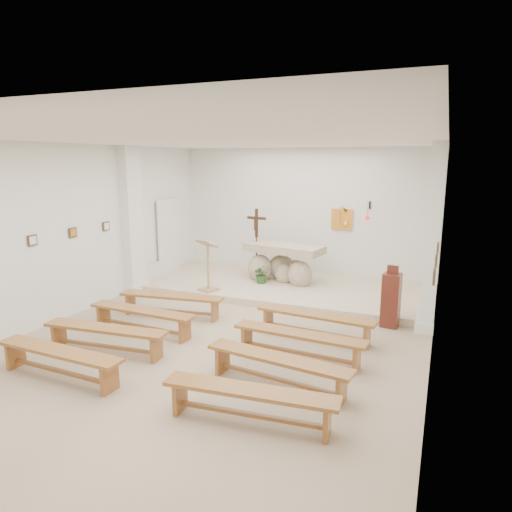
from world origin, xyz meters
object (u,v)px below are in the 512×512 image
at_px(altar, 283,266).
at_px(bench_left_second, 142,315).
at_px(crucifix_stand, 256,238).
at_px(bench_left_third, 105,334).
at_px(bench_right_front, 315,320).
at_px(lectern, 208,265).
at_px(bench_left_fourth, 59,357).
at_px(donation_pedestal, 391,300).
at_px(bench_right_fourth, 250,398).
at_px(bench_left_front, 172,300).
at_px(bench_right_third, 278,364).
at_px(bench_right_second, 299,339).

bearing_deg(altar, bench_left_second, -98.50).
distance_m(crucifix_stand, bench_left_third, 5.28).
bearing_deg(bench_right_front, lectern, 158.38).
xyz_separation_m(lectern, bench_left_fourth, (-0.02, -4.52, -0.42)).
bearing_deg(lectern, bench_left_fourth, -72.46).
xyz_separation_m(donation_pedestal, bench_right_fourth, (-1.18, -4.13, -0.19)).
height_order(crucifix_stand, bench_right_front, crucifix_stand).
height_order(lectern, bench_left_third, lectern).
xyz_separation_m(bench_left_front, bench_right_fourth, (3.04, -2.99, 0.00)).
bearing_deg(bench_left_third, bench_right_third, -5.46).
distance_m(lectern, donation_pedestal, 4.23).
height_order(bench_right_front, bench_left_fourth, same).
relative_size(donation_pedestal, bench_left_fourth, 0.55).
bearing_deg(bench_right_front, bench_right_second, -84.81).
bearing_deg(crucifix_stand, lectern, -100.37).
relative_size(lectern, bench_left_third, 0.56).
xyz_separation_m(bench_left_front, bench_left_second, (0.00, -1.00, 0.00)).
bearing_deg(bench_right_second, bench_right_third, -86.32).
xyz_separation_m(bench_left_third, bench_right_fourth, (3.04, -1.00, 0.00)).
bearing_deg(bench_left_fourth, bench_left_third, 92.26).
bearing_deg(bench_left_front, bench_left_third, -97.91).
xyz_separation_m(bench_right_second, bench_right_third, (0.00, -1.00, 0.00)).
xyz_separation_m(lectern, bench_right_fourth, (3.03, -4.52, -0.42)).
relative_size(bench_left_third, bench_right_third, 1.00).
xyz_separation_m(bench_right_front, bench_right_second, (0.00, -1.00, 0.00)).
bearing_deg(bench_left_third, bench_right_fourth, -23.57).
bearing_deg(bench_right_second, bench_right_front, 93.68).
xyz_separation_m(donation_pedestal, bench_left_front, (-4.23, -1.14, -0.19)).
bearing_deg(bench_left_front, bench_right_front, -7.91).
height_order(crucifix_stand, bench_left_front, crucifix_stand).
height_order(lectern, bench_left_second, lectern).
distance_m(crucifix_stand, donation_pedestal, 4.24).
bearing_deg(bench_right_third, crucifix_stand, 123.03).
bearing_deg(bench_left_front, bench_right_second, -26.02).
relative_size(crucifix_stand, bench_right_third, 0.81).
relative_size(bench_left_second, bench_left_third, 1.00).
bearing_deg(bench_right_fourth, bench_left_third, 156.85).
distance_m(crucifix_stand, bench_left_front, 3.34).
bearing_deg(bench_left_front, bench_right_fourth, -52.36).
height_order(lectern, bench_right_third, lectern).
bearing_deg(donation_pedestal, bench_right_front, -130.25).
bearing_deg(bench_right_fourth, bench_left_fourth, 174.96).
height_order(bench_left_third, bench_right_fourth, same).
relative_size(altar, bench_left_third, 0.95).
bearing_deg(bench_right_third, bench_right_fourth, -82.51).
bearing_deg(bench_left_fourth, altar, 79.69).
relative_size(bench_right_front, bench_left_second, 1.00).
xyz_separation_m(donation_pedestal, bench_left_fourth, (-4.23, -4.13, -0.19)).
bearing_deg(bench_left_fourth, bench_right_front, 46.71).
xyz_separation_m(crucifix_stand, bench_right_second, (2.47, -4.18, -0.84)).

